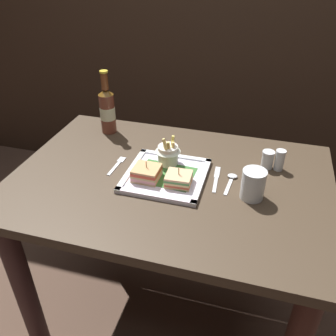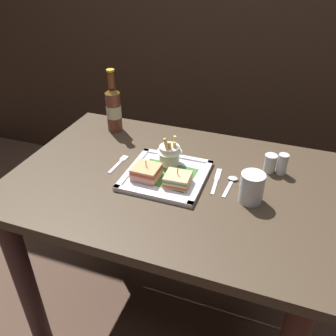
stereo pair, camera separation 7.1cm
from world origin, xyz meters
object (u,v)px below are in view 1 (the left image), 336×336
at_px(fries_cup, 168,152).
at_px(water_glass, 253,186).
at_px(knife, 216,178).
at_px(spoon, 231,179).
at_px(salt_shaker, 267,161).
at_px(square_plate, 166,175).
at_px(fork, 117,165).
at_px(beer_bottle, 107,110).
at_px(sandwich_half_left, 147,173).
at_px(dining_table, 170,211).
at_px(pepper_shaker, 279,161).
at_px(sandwich_half_right, 179,179).

distance_m(fries_cup, water_glass, 0.33).
relative_size(knife, spoon, 1.26).
height_order(knife, salt_shaker, salt_shaker).
relative_size(square_plate, fork, 2.12).
relative_size(beer_bottle, spoon, 2.12).
bearing_deg(sandwich_half_left, fork, 154.73).
bearing_deg(dining_table, knife, 14.86).
relative_size(dining_table, salt_shaker, 16.48).
height_order(knife, pepper_shaker, pepper_shaker).
relative_size(fork, knife, 0.81).
distance_m(square_plate, beer_bottle, 0.44).
bearing_deg(pepper_shaker, sandwich_half_right, -148.05).
bearing_deg(square_plate, sandwich_half_left, -144.43).
xyz_separation_m(fork, knife, (0.37, 0.02, -0.00)).
relative_size(water_glass, fork, 0.78).
bearing_deg(salt_shaker, fries_cup, -166.01).
height_order(sandwich_half_left, spoon, sandwich_half_left).
height_order(water_glass, pepper_shaker, water_glass).
bearing_deg(knife, dining_table, -165.14).
xyz_separation_m(fries_cup, spoon, (0.24, -0.03, -0.06)).
distance_m(fries_cup, beer_bottle, 0.38).
height_order(fries_cup, water_glass, fries_cup).
xyz_separation_m(dining_table, salt_shaker, (0.32, 0.16, 0.18)).
height_order(sandwich_half_left, sandwich_half_right, sandwich_half_left).
xyz_separation_m(square_plate, spoon, (0.23, 0.05, -0.00)).
bearing_deg(water_glass, fork, 173.33).
distance_m(water_glass, salt_shaker, 0.20).
bearing_deg(square_plate, pepper_shaker, 22.93).
relative_size(dining_table, pepper_shaker, 14.22).
bearing_deg(square_plate, dining_table, -4.56).
xyz_separation_m(sandwich_half_right, knife, (0.12, 0.08, -0.03)).
relative_size(square_plate, pepper_shaker, 3.52).
height_order(fork, spoon, spoon).
bearing_deg(beer_bottle, knife, -24.07).
distance_m(fork, pepper_shaker, 0.60).
bearing_deg(sandwich_half_left, salt_shaker, 27.03).
height_order(dining_table, square_plate, square_plate).
height_order(sandwich_half_right, knife, sandwich_half_right).
bearing_deg(salt_shaker, sandwich_half_left, -152.97).
bearing_deg(water_glass, pepper_shaker, 67.71).
bearing_deg(sandwich_half_left, spoon, 17.02).
bearing_deg(knife, spoon, 5.81).
xyz_separation_m(sandwich_half_left, beer_bottle, (-0.28, 0.31, 0.07)).
distance_m(water_glass, knife, 0.15).
bearing_deg(spoon, square_plate, -168.54).
height_order(fries_cup, pepper_shaker, fries_cup).
xyz_separation_m(water_glass, fork, (-0.50, 0.06, -0.04)).
relative_size(sandwich_half_left, sandwich_half_right, 1.02).
xyz_separation_m(beer_bottle, pepper_shaker, (0.72, -0.11, -0.07)).
bearing_deg(sandwich_half_right, sandwich_half_left, 180.00).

